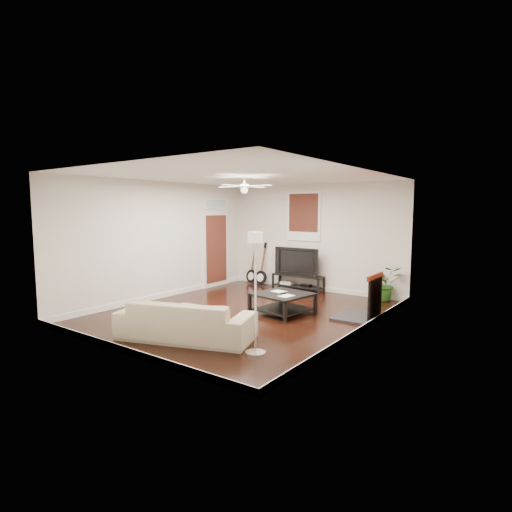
{
  "coord_description": "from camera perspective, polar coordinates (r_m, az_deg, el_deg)",
  "views": [
    {
      "loc": [
        5.06,
        -6.59,
        2.14
      ],
      "look_at": [
        0.0,
        0.4,
        1.15
      ],
      "focal_mm": 28.63,
      "sensor_mm": 36.0,
      "label": 1
    }
  ],
  "objects": [
    {
      "name": "room",
      "position": [
        8.34,
        -1.61,
        1.45
      ],
      "size": [
        5.01,
        6.01,
        2.81
      ],
      "color": "black",
      "rests_on": "ground"
    },
    {
      "name": "tv",
      "position": [
        10.91,
        5.96,
        -0.71
      ],
      "size": [
        1.28,
        0.17,
        0.74
      ],
      "primitive_type": "imported",
      "color": "black",
      "rests_on": "tv_stand"
    },
    {
      "name": "floor_lamp",
      "position": [
        5.98,
        -0.08,
        -5.27
      ],
      "size": [
        0.38,
        0.38,
        1.83
      ],
      "primitive_type": null,
      "rotation": [
        0.0,
        0.0,
        0.33
      ],
      "color": "white",
      "rests_on": "floor"
    },
    {
      "name": "guitar_left",
      "position": [
        11.72,
        -0.64,
        -0.93
      ],
      "size": [
        0.42,
        0.33,
        1.23
      ],
      "primitive_type": null,
      "rotation": [
        0.0,
        0.0,
        -0.16
      ],
      "color": "black",
      "rests_on": "floor"
    },
    {
      "name": "fireplace",
      "position": [
        8.28,
        15.01,
        -5.39
      ],
      "size": [
        0.8,
        1.1,
        0.92
      ],
      "primitive_type": "cube",
      "color": "black",
      "rests_on": "floor"
    },
    {
      "name": "guitar_right",
      "position": [
        11.49,
        0.67,
        -1.07
      ],
      "size": [
        0.4,
        0.29,
        1.23
      ],
      "primitive_type": null,
      "rotation": [
        0.0,
        0.0,
        -0.05
      ],
      "color": "black",
      "rests_on": "floor"
    },
    {
      "name": "ceiling_fan",
      "position": [
        8.32,
        -1.64,
        9.72
      ],
      "size": [
        1.24,
        1.24,
        0.32
      ],
      "primitive_type": null,
      "color": "white",
      "rests_on": "ceiling"
    },
    {
      "name": "potted_plant",
      "position": [
        10.05,
        17.43,
        -3.65
      ],
      "size": [
        0.98,
        0.96,
        0.83
      ],
      "primitive_type": "imported",
      "rotation": [
        0.0,
        0.0,
        0.64
      ],
      "color": "#245719",
      "rests_on": "floor"
    },
    {
      "name": "window_back",
      "position": [
        10.96,
        6.65,
        5.51
      ],
      "size": [
        1.0,
        0.06,
        1.3
      ],
      "primitive_type": "cube",
      "color": "#35160E",
      "rests_on": "wall_back"
    },
    {
      "name": "sofa",
      "position": [
        6.91,
        -9.78,
        -8.75
      ],
      "size": [
        2.4,
        1.56,
        0.65
      ],
      "primitive_type": "imported",
      "rotation": [
        0.0,
        0.0,
        3.47
      ],
      "color": "#C5AE94",
      "rests_on": "floor"
    },
    {
      "name": "tv_stand",
      "position": [
        10.98,
        5.87,
        -3.67
      ],
      "size": [
        1.43,
        0.38,
        0.4
      ],
      "primitive_type": "cube",
      "color": "black",
      "rests_on": "floor"
    },
    {
      "name": "coffee_table",
      "position": [
        8.45,
        3.73,
        -6.64
      ],
      "size": [
        1.16,
        1.16,
        0.43
      ],
      "primitive_type": "cube",
      "rotation": [
        0.0,
        0.0,
        -0.15
      ],
      "color": "black",
      "rests_on": "floor"
    },
    {
      "name": "brick_accent",
      "position": [
        8.04,
        17.12,
        0.98
      ],
      "size": [
        0.02,
        2.2,
        2.8
      ],
      "primitive_type": "cube",
      "color": "#984C31",
      "rests_on": "floor"
    },
    {
      "name": "door_left",
      "position": [
        11.37,
        -5.62,
        2.02
      ],
      "size": [
        0.08,
        1.0,
        2.5
      ],
      "primitive_type": "cube",
      "color": "white",
      "rests_on": "wall_left"
    }
  ]
}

